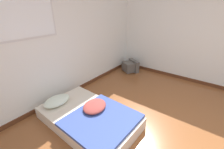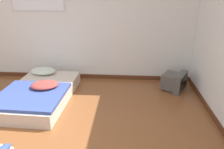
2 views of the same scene
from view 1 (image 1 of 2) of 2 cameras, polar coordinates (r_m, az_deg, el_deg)
wall_back at (r=3.27m, az=-21.29°, el=11.26°), size 7.79×0.08×2.60m
mattress_bed at (r=2.84m, az=-9.05°, el=-15.55°), size 1.13×1.81×0.37m
crt_tv at (r=4.90m, az=7.06°, el=3.13°), size 0.57×0.59×0.36m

